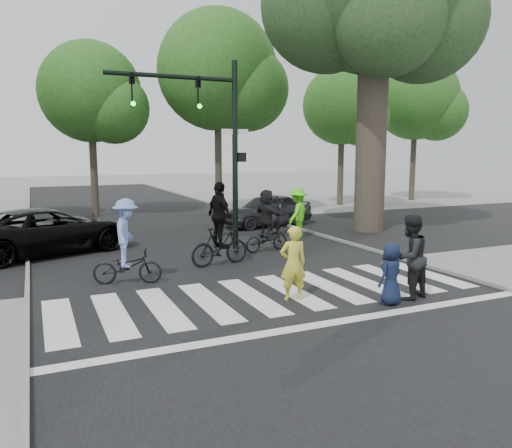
% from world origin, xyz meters
% --- Properties ---
extents(ground, '(120.00, 120.00, 0.00)m').
position_xyz_m(ground, '(0.00, 0.00, 0.00)').
color(ground, gray).
rests_on(ground, ground).
extents(road_stem, '(10.00, 70.00, 0.01)m').
position_xyz_m(road_stem, '(0.00, 5.00, 0.01)').
color(road_stem, black).
rests_on(road_stem, ground).
extents(road_cross, '(70.00, 10.00, 0.01)m').
position_xyz_m(road_cross, '(0.00, 8.00, 0.01)').
color(road_cross, black).
rests_on(road_cross, ground).
extents(curb_left, '(0.10, 70.00, 0.10)m').
position_xyz_m(curb_left, '(-5.05, 5.00, 0.05)').
color(curb_left, gray).
rests_on(curb_left, ground).
extents(curb_right, '(0.10, 70.00, 0.10)m').
position_xyz_m(curb_right, '(5.05, 5.00, 0.05)').
color(curb_right, gray).
rests_on(curb_right, ground).
extents(crosswalk, '(10.00, 3.85, 0.01)m').
position_xyz_m(crosswalk, '(0.00, 0.66, 0.01)').
color(crosswalk, silver).
rests_on(crosswalk, ground).
extents(traffic_signal, '(4.45, 0.29, 6.00)m').
position_xyz_m(traffic_signal, '(0.35, 6.20, 3.90)').
color(traffic_signal, black).
rests_on(traffic_signal, ground).
extents(bg_tree_2, '(5.04, 4.80, 8.40)m').
position_xyz_m(bg_tree_2, '(-1.76, 16.62, 5.78)').
color(bg_tree_2, brown).
rests_on(bg_tree_2, ground).
extents(bg_tree_3, '(6.30, 6.00, 10.20)m').
position_xyz_m(bg_tree_3, '(4.31, 15.27, 6.94)').
color(bg_tree_3, brown).
rests_on(bg_tree_3, ground).
extents(bg_tree_4, '(4.83, 4.60, 8.15)m').
position_xyz_m(bg_tree_4, '(12.23, 16.12, 5.64)').
color(bg_tree_4, brown).
rests_on(bg_tree_4, ground).
extents(bg_tree_5, '(5.67, 5.40, 9.30)m').
position_xyz_m(bg_tree_5, '(18.27, 16.69, 6.36)').
color(bg_tree_5, brown).
rests_on(bg_tree_5, ground).
extents(pedestrian_woman, '(0.64, 0.47, 1.62)m').
position_xyz_m(pedestrian_woman, '(0.21, 0.40, 0.81)').
color(pedestrian_woman, gold).
rests_on(pedestrian_woman, ground).
extents(pedestrian_child, '(0.74, 0.60, 1.31)m').
position_xyz_m(pedestrian_child, '(1.93, -0.71, 0.66)').
color(pedestrian_child, '#131C38').
rests_on(pedestrian_child, ground).
extents(pedestrian_adult, '(1.05, 0.90, 1.86)m').
position_xyz_m(pedestrian_adult, '(2.56, -0.54, 0.93)').
color(pedestrian_adult, black).
rests_on(pedestrian_adult, ground).
extents(cyclist_left, '(1.74, 1.20, 2.08)m').
position_xyz_m(cyclist_left, '(-2.82, 3.22, 0.90)').
color(cyclist_left, black).
rests_on(cyclist_left, ground).
extents(cyclist_mid, '(1.87, 1.16, 2.36)m').
position_xyz_m(cyclist_mid, '(-0.08, 4.18, 0.97)').
color(cyclist_mid, black).
rests_on(cyclist_mid, ground).
extents(cyclist_right, '(1.64, 1.52, 2.00)m').
position_xyz_m(cyclist_right, '(1.97, 5.43, 0.89)').
color(cyclist_right, black).
rests_on(cyclist_right, ground).
extents(car_suv, '(5.74, 4.23, 1.45)m').
position_xyz_m(car_suv, '(-4.46, 7.88, 0.73)').
color(car_suv, black).
rests_on(car_suv, ground).
extents(car_grey, '(4.27, 2.28, 1.38)m').
position_xyz_m(car_grey, '(4.30, 10.35, 0.69)').
color(car_grey, '#313035').
rests_on(car_grey, ground).
extents(bystander_hivis, '(1.37, 1.28, 1.85)m').
position_xyz_m(bystander_hivis, '(4.07, 7.19, 0.93)').
color(bystander_hivis, '#5BF31A').
rests_on(bystander_hivis, ground).
extents(bystander_dark, '(0.57, 0.39, 1.53)m').
position_xyz_m(bystander_dark, '(3.60, 8.19, 0.76)').
color(bystander_dark, black).
rests_on(bystander_dark, ground).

